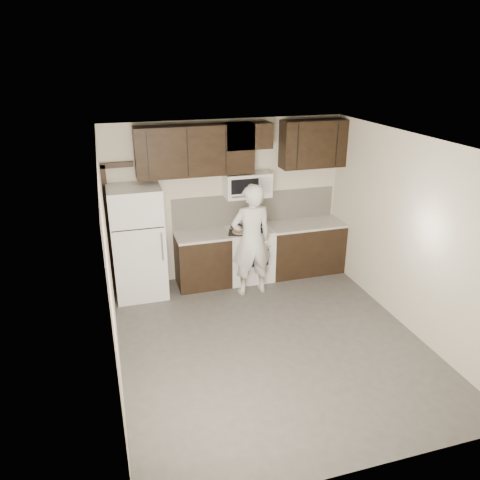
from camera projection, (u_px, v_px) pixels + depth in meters
name	position (u px, v px, depth m)	size (l,w,h in m)	color
floor	(270.00, 341.00, 6.41)	(4.50, 4.50, 0.00)	#4C4A47
back_wall	(227.00, 200.00, 7.90)	(4.00, 4.00, 0.00)	beige
ceiling	(276.00, 143.00, 5.40)	(4.50, 4.50, 0.00)	white
counter_run	(266.00, 252.00, 8.12)	(2.95, 0.64, 0.91)	black
stove	(249.00, 254.00, 8.04)	(0.76, 0.66, 0.94)	white
backsplash	(255.00, 208.00, 8.09)	(2.90, 0.02, 0.54)	beige
upper_cabinets	(242.00, 146.00, 7.45)	(3.48, 0.35, 0.78)	black
microwave	(247.00, 185.00, 7.70)	(0.76, 0.42, 0.40)	white
refrigerator	(138.00, 243.00, 7.34)	(0.80, 0.76, 1.80)	white
door_trim	(111.00, 217.00, 7.40)	(0.50, 0.08, 2.12)	black
saucepan	(257.00, 222.00, 8.03)	(0.28, 0.16, 0.16)	silver
baking_tray	(240.00, 233.00, 7.69)	(0.38, 0.28, 0.02)	black
pizza	(240.00, 232.00, 7.68)	(0.25, 0.25, 0.02)	beige
person	(251.00, 240.00, 7.39)	(0.67, 0.44, 1.84)	white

